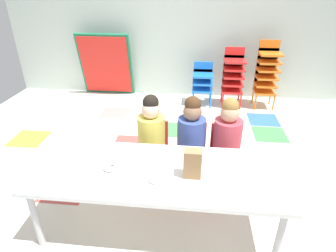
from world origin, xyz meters
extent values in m
cube|color=silver|center=(0.00, 0.00, -0.01)|extent=(5.79, 4.64, 0.02)
cube|color=silver|center=(0.00, 0.45, 0.00)|extent=(0.43, 0.43, 0.00)
cube|color=#478C51|center=(0.00, 0.90, 0.00)|extent=(0.43, 0.43, 0.00)
cube|color=#B24C47|center=(-0.45, 0.45, 0.00)|extent=(0.43, 0.43, 0.00)
cube|color=#336BB2|center=(1.35, 1.35, 0.00)|extent=(0.43, 0.43, 0.00)
cube|color=#478C51|center=(1.35, 0.90, 0.00)|extent=(0.43, 0.43, 0.00)
cube|color=gray|center=(-0.90, 1.35, 0.00)|extent=(0.43, 0.43, 0.00)
cube|color=#B24C47|center=(-0.90, -0.45, 0.00)|extent=(0.43, 0.43, 0.00)
cube|color=silver|center=(2.25, 1.35, 0.00)|extent=(0.43, 0.43, 0.00)
cube|color=orange|center=(-1.80, 0.45, 0.00)|extent=(0.43, 0.43, 0.00)
cube|color=#B2C1B7|center=(0.00, 2.32, 1.39)|extent=(5.79, 0.10, 2.78)
cube|color=white|center=(0.08, -0.79, 0.53)|extent=(1.91, 0.74, 0.04)
cylinder|color=#B2B2B7|center=(-0.80, -1.10, 0.26)|extent=(0.05, 0.05, 0.52)
cylinder|color=#B2B2B7|center=(0.95, -1.10, 0.26)|extent=(0.05, 0.05, 0.52)
cylinder|color=#B2B2B7|center=(-0.80, -0.48, 0.26)|extent=(0.05, 0.05, 0.52)
cylinder|color=#B2B2B7|center=(0.95, -0.48, 0.26)|extent=(0.05, 0.05, 0.52)
cube|color=red|center=(-0.07, -0.20, 0.30)|extent=(0.32, 0.30, 0.03)
cube|color=red|center=(-0.07, -0.05, 0.45)|extent=(0.29, 0.02, 0.30)
cylinder|color=#D8C64C|center=(-0.07, -0.20, 0.52)|extent=(0.27, 0.27, 0.38)
sphere|color=beige|center=(-0.07, -0.20, 0.78)|extent=(0.17, 0.17, 0.17)
sphere|color=black|center=(-0.07, -0.18, 0.85)|extent=(0.15, 0.15, 0.15)
cylinder|color=red|center=(-0.21, -0.33, 0.15)|extent=(0.02, 0.02, 0.28)
cylinder|color=red|center=(0.07, -0.33, 0.15)|extent=(0.02, 0.02, 0.28)
cylinder|color=red|center=(-0.21, -0.07, 0.15)|extent=(0.02, 0.02, 0.28)
cylinder|color=red|center=(0.07, -0.07, 0.15)|extent=(0.02, 0.02, 0.28)
cube|color=red|center=(0.32, -0.20, 0.30)|extent=(0.32, 0.30, 0.03)
cube|color=red|center=(0.32, -0.05, 0.45)|extent=(0.29, 0.02, 0.30)
cylinder|color=#384C99|center=(0.32, -0.20, 0.52)|extent=(0.32, 0.32, 0.38)
sphere|color=#8C664C|center=(0.32, -0.20, 0.78)|extent=(0.17, 0.17, 0.17)
sphere|color=#472D19|center=(0.32, -0.18, 0.85)|extent=(0.15, 0.15, 0.15)
cylinder|color=red|center=(0.18, -0.33, 0.15)|extent=(0.02, 0.02, 0.28)
cylinder|color=red|center=(0.46, -0.33, 0.15)|extent=(0.02, 0.02, 0.28)
cylinder|color=red|center=(0.18, -0.07, 0.15)|extent=(0.02, 0.02, 0.28)
cylinder|color=red|center=(0.46, -0.07, 0.15)|extent=(0.02, 0.02, 0.28)
cube|color=red|center=(0.65, -0.20, 0.30)|extent=(0.32, 0.30, 0.03)
cube|color=red|center=(0.65, -0.05, 0.45)|extent=(0.29, 0.02, 0.30)
cylinder|color=#BF3F4C|center=(0.65, -0.20, 0.52)|extent=(0.29, 0.29, 0.38)
sphere|color=tan|center=(0.65, -0.20, 0.78)|extent=(0.17, 0.17, 0.17)
sphere|color=olive|center=(0.65, -0.18, 0.85)|extent=(0.15, 0.15, 0.15)
cylinder|color=red|center=(0.51, -0.33, 0.15)|extent=(0.02, 0.02, 0.28)
cylinder|color=red|center=(0.79, -0.33, 0.15)|extent=(0.02, 0.02, 0.28)
cylinder|color=red|center=(0.51, -0.07, 0.15)|extent=(0.02, 0.02, 0.28)
cylinder|color=red|center=(0.79, -0.07, 0.15)|extent=(0.02, 0.02, 0.28)
cube|color=blue|center=(0.44, 1.84, 0.26)|extent=(0.32, 0.30, 0.03)
cube|color=blue|center=(0.44, 1.98, 0.35)|extent=(0.30, 0.02, 0.18)
cube|color=blue|center=(0.44, 1.84, 0.38)|extent=(0.32, 0.30, 0.03)
cube|color=blue|center=(0.44, 1.98, 0.47)|extent=(0.30, 0.02, 0.18)
cube|color=blue|center=(0.44, 1.84, 0.50)|extent=(0.32, 0.30, 0.03)
cube|color=blue|center=(0.44, 1.98, 0.59)|extent=(0.30, 0.02, 0.18)
cylinder|color=blue|center=(0.30, 1.71, 0.13)|extent=(0.02, 0.02, 0.26)
cylinder|color=blue|center=(0.58, 1.71, 0.13)|extent=(0.02, 0.02, 0.26)
cylinder|color=blue|center=(0.30, 1.97, 0.13)|extent=(0.02, 0.02, 0.26)
cylinder|color=blue|center=(0.58, 1.97, 0.13)|extent=(0.02, 0.02, 0.26)
cube|color=red|center=(0.91, 1.84, 0.26)|extent=(0.32, 0.30, 0.03)
cube|color=red|center=(0.91, 1.98, 0.35)|extent=(0.30, 0.02, 0.18)
cube|color=red|center=(0.91, 1.84, 0.38)|extent=(0.32, 0.30, 0.03)
cube|color=red|center=(0.91, 1.98, 0.47)|extent=(0.30, 0.02, 0.18)
cube|color=red|center=(0.91, 1.84, 0.50)|extent=(0.32, 0.30, 0.03)
cube|color=red|center=(0.91, 1.98, 0.59)|extent=(0.30, 0.02, 0.18)
cube|color=red|center=(0.91, 1.84, 0.62)|extent=(0.32, 0.30, 0.03)
cube|color=red|center=(0.91, 1.98, 0.71)|extent=(0.30, 0.02, 0.18)
cube|color=red|center=(0.91, 1.84, 0.74)|extent=(0.32, 0.30, 0.03)
cube|color=red|center=(0.91, 1.98, 0.83)|extent=(0.30, 0.02, 0.18)
cylinder|color=red|center=(0.77, 1.71, 0.13)|extent=(0.02, 0.02, 0.26)
cylinder|color=red|center=(1.05, 1.71, 0.13)|extent=(0.02, 0.02, 0.26)
cylinder|color=red|center=(0.77, 1.97, 0.13)|extent=(0.02, 0.02, 0.26)
cylinder|color=red|center=(1.05, 1.97, 0.13)|extent=(0.02, 0.02, 0.26)
cube|color=orange|center=(1.42, 1.84, 0.26)|extent=(0.32, 0.30, 0.03)
cube|color=orange|center=(1.42, 1.98, 0.35)|extent=(0.30, 0.02, 0.18)
cube|color=orange|center=(1.42, 1.84, 0.38)|extent=(0.32, 0.30, 0.03)
cube|color=orange|center=(1.42, 1.98, 0.47)|extent=(0.30, 0.02, 0.18)
cube|color=orange|center=(1.42, 1.84, 0.50)|extent=(0.32, 0.30, 0.03)
cube|color=orange|center=(1.42, 1.98, 0.59)|extent=(0.30, 0.02, 0.18)
cube|color=orange|center=(1.42, 1.84, 0.62)|extent=(0.32, 0.30, 0.03)
cube|color=orange|center=(1.42, 1.98, 0.71)|extent=(0.30, 0.02, 0.18)
cube|color=orange|center=(1.42, 1.84, 0.74)|extent=(0.32, 0.30, 0.03)
cube|color=orange|center=(1.42, 1.98, 0.83)|extent=(0.30, 0.02, 0.18)
cube|color=orange|center=(1.42, 1.84, 0.86)|extent=(0.32, 0.30, 0.03)
cube|color=orange|center=(1.42, 1.98, 0.95)|extent=(0.30, 0.02, 0.18)
cylinder|color=orange|center=(1.28, 1.71, 0.13)|extent=(0.02, 0.02, 0.26)
cylinder|color=orange|center=(1.56, 1.71, 0.13)|extent=(0.02, 0.02, 0.26)
cylinder|color=orange|center=(1.28, 1.97, 0.13)|extent=(0.02, 0.02, 0.26)
cylinder|color=orange|center=(1.56, 1.97, 0.13)|extent=(0.02, 0.02, 0.26)
cube|color=#19724C|center=(-1.23, 2.13, 0.54)|extent=(0.90, 0.28, 1.09)
cube|color=red|center=(-1.23, 2.10, 0.54)|extent=(0.83, 0.23, 0.99)
cube|color=#9E754C|center=(0.34, -0.83, 0.66)|extent=(0.13, 0.09, 0.22)
cylinder|color=white|center=(0.08, -0.92, 0.56)|extent=(0.18, 0.18, 0.01)
cylinder|color=white|center=(-0.50, -0.72, 0.56)|extent=(0.18, 0.18, 0.01)
torus|color=white|center=(0.08, -0.92, 0.58)|extent=(0.12, 0.12, 0.03)
torus|color=white|center=(-0.28, -0.81, 0.57)|extent=(0.13, 0.13, 0.04)
camera|label=1|loc=(0.34, -2.51, 1.83)|focal=30.00mm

